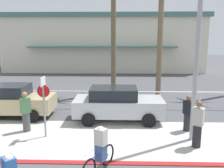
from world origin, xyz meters
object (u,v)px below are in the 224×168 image
at_px(streetlight_curb, 200,33).
at_px(pedestrian_2, 188,115).
at_px(pedestrian_1, 26,113).
at_px(stop_sign_bike_lane, 44,98).
at_px(car_tan_1, 10,100).
at_px(car_silver_2, 117,104).
at_px(palm_tree_1, 113,2).
at_px(pedestrian_3, 198,126).
at_px(cyclist_blue_0, 100,150).

xyz_separation_m(streetlight_curb, pedestrian_2, (0.08, 1.18, -3.52)).
bearing_deg(pedestrian_1, stop_sign_bike_lane, -29.60).
xyz_separation_m(car_tan_1, pedestrian_1, (1.61, -2.03, -0.02)).
relative_size(stop_sign_bike_lane, car_silver_2, 0.58).
distance_m(pedestrian_1, pedestrian_2, 7.16).
xyz_separation_m(stop_sign_bike_lane, car_silver_2, (3.00, 2.15, -0.81)).
height_order(palm_tree_1, pedestrian_2, palm_tree_1).
bearing_deg(car_silver_2, pedestrian_1, -158.68).
xyz_separation_m(streetlight_curb, car_silver_2, (-3.05, 2.49, -3.41)).
bearing_deg(pedestrian_3, pedestrian_1, 169.09).
height_order(car_tan_1, pedestrian_2, car_tan_1).
xyz_separation_m(streetlight_curb, pedestrian_3, (-0.01, -0.45, -3.41)).
bearing_deg(car_tan_1, streetlight_curb, -18.76).
relative_size(palm_tree_1, car_silver_2, 1.95).
height_order(car_tan_1, car_silver_2, same).
distance_m(palm_tree_1, pedestrian_2, 9.73).
height_order(pedestrian_2, pedestrian_3, pedestrian_3).
xyz_separation_m(palm_tree_1, car_silver_2, (0.34, -5.74, -5.63)).
xyz_separation_m(streetlight_curb, cyclist_blue_0, (-3.55, -2.21, -3.58)).
xyz_separation_m(car_tan_1, cyclist_blue_0, (5.13, -5.16, -0.18)).
bearing_deg(palm_tree_1, streetlight_curb, -67.58).
bearing_deg(car_tan_1, palm_tree_1, 44.90).
distance_m(car_tan_1, car_silver_2, 5.65).
distance_m(streetlight_curb, pedestrian_1, 7.92).
height_order(pedestrian_1, pedestrian_3, pedestrian_3).
distance_m(car_tan_1, cyclist_blue_0, 7.28).
relative_size(cyclist_blue_0, pedestrian_1, 0.90).
relative_size(streetlight_curb, pedestrian_2, 4.56).
bearing_deg(car_tan_1, cyclist_blue_0, -45.18).
bearing_deg(stop_sign_bike_lane, palm_tree_1, 71.38).
bearing_deg(streetlight_curb, palm_tree_1, 112.42).
height_order(streetlight_curb, car_silver_2, streetlight_curb).
height_order(cyclist_blue_0, pedestrian_2, pedestrian_2).
bearing_deg(car_silver_2, palm_tree_1, 93.42).
height_order(cyclist_blue_0, pedestrian_1, pedestrian_1).
distance_m(car_silver_2, pedestrian_1, 4.32).
xyz_separation_m(pedestrian_2, pedestrian_3, (-0.09, -1.63, 0.11)).
bearing_deg(palm_tree_1, stop_sign_bike_lane, -108.62).
bearing_deg(car_tan_1, stop_sign_bike_lane, -44.79).
bearing_deg(streetlight_curb, stop_sign_bike_lane, 176.83).
height_order(stop_sign_bike_lane, car_tan_1, stop_sign_bike_lane).
distance_m(stop_sign_bike_lane, pedestrian_1, 1.44).
xyz_separation_m(palm_tree_1, pedestrian_2, (3.47, -7.04, -5.74)).
xyz_separation_m(palm_tree_1, cyclist_blue_0, (-0.16, -10.44, -5.80)).
bearing_deg(car_tan_1, pedestrian_1, -51.61).
height_order(cyclist_blue_0, pedestrian_3, pedestrian_3).
height_order(palm_tree_1, pedestrian_1, palm_tree_1).
height_order(stop_sign_bike_lane, cyclist_blue_0, stop_sign_bike_lane).
relative_size(streetlight_curb, pedestrian_3, 4.07).
xyz_separation_m(stop_sign_bike_lane, pedestrian_1, (-1.02, 0.58, -0.83)).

